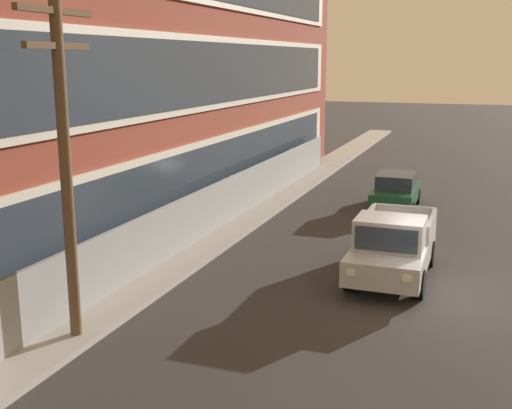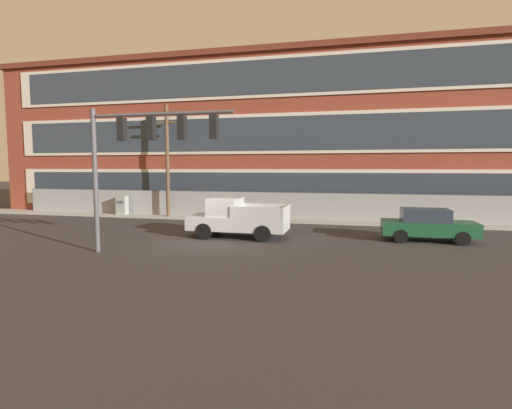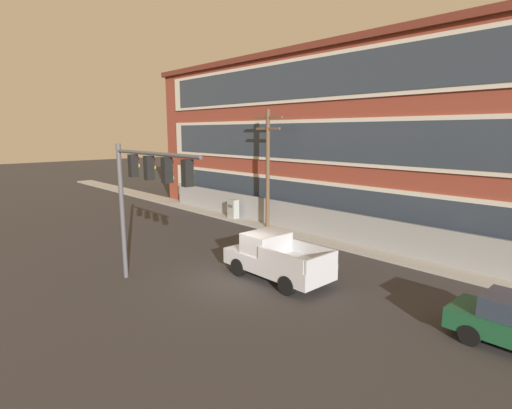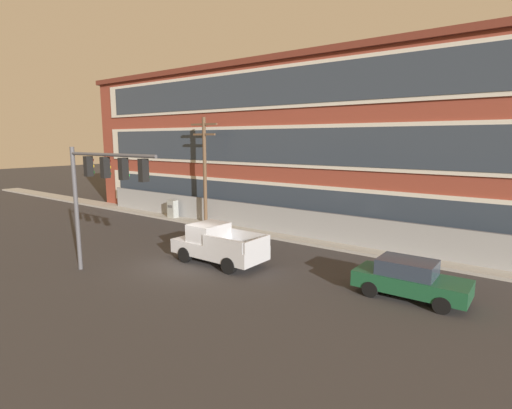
% 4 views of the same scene
% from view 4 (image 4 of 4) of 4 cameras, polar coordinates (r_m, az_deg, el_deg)
% --- Properties ---
extents(ground_plane, '(160.00, 160.00, 0.00)m').
position_cam_4_polar(ground_plane, '(20.54, -10.25, -8.54)').
color(ground_plane, '#333030').
extents(sidewalk_building_side, '(80.00, 1.84, 0.16)m').
position_cam_4_polar(sidewalk_building_side, '(26.32, 2.48, -4.25)').
color(sidewalk_building_side, '#9E9B93').
rests_on(sidewalk_building_side, ground).
extents(brick_mill_building, '(43.92, 10.30, 11.63)m').
position_cam_4_polar(brick_mill_building, '(29.93, 11.03, 8.33)').
color(brick_mill_building, brown).
rests_on(brick_mill_building, ground).
extents(chain_link_fence, '(37.06, 0.06, 1.90)m').
position_cam_4_polar(chain_link_fence, '(25.84, 4.53, -2.51)').
color(chain_link_fence, gray).
rests_on(chain_link_fence, ground).
extents(traffic_signal_mast, '(6.08, 0.43, 5.90)m').
position_cam_4_polar(traffic_signal_mast, '(18.79, -21.46, 3.11)').
color(traffic_signal_mast, '#4C4C51').
rests_on(traffic_signal_mast, ground).
extents(pickup_truck_silver, '(5.01, 2.17, 1.97)m').
position_cam_4_polar(pickup_truck_silver, '(20.47, -5.55, -5.76)').
color(pickup_truck_silver, '#B2B5BA').
rests_on(pickup_truck_silver, ground).
extents(sedan_dark_green, '(4.31, 1.84, 1.56)m').
position_cam_4_polar(sedan_dark_green, '(17.13, 21.09, -9.88)').
color(sedan_dark_green, '#194C2D').
rests_on(sedan_dark_green, ground).
extents(utility_pole_near_corner, '(2.44, 0.26, 7.78)m').
position_cam_4_polar(utility_pole_near_corner, '(28.96, -7.34, 5.44)').
color(utility_pole_near_corner, brown).
rests_on(utility_pole_near_corner, ground).
extents(electrical_cabinet, '(0.74, 0.55, 1.53)m').
position_cam_4_polar(electrical_cabinet, '(32.05, -11.81, -0.74)').
color(electrical_cabinet, '#939993').
rests_on(electrical_cabinet, ground).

